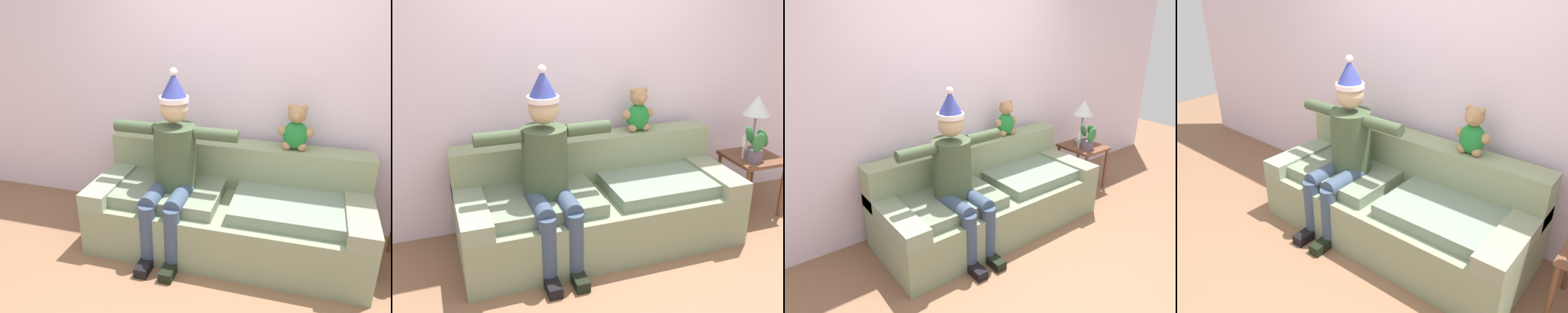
# 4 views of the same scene
# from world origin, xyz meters

# --- Properties ---
(back_wall) EXTENTS (7.00, 0.10, 2.70)m
(back_wall) POSITION_xyz_m (0.00, 1.55, 1.35)
(back_wall) COLOR silver
(back_wall) RESTS_ON ground_plane
(couch) EXTENTS (2.25, 0.91, 0.82)m
(couch) POSITION_xyz_m (0.00, 1.02, 0.32)
(couch) COLOR gray
(couch) RESTS_ON ground_plane
(person_seated) EXTENTS (1.02, 0.77, 1.51)m
(person_seated) POSITION_xyz_m (-0.44, 0.85, 0.76)
(person_seated) COLOR #405135
(person_seated) RESTS_ON ground_plane
(teddy_bear) EXTENTS (0.29, 0.17, 0.38)m
(teddy_bear) POSITION_xyz_m (0.48, 1.30, 0.99)
(teddy_bear) COLOR #208134
(teddy_bear) RESTS_ON couch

